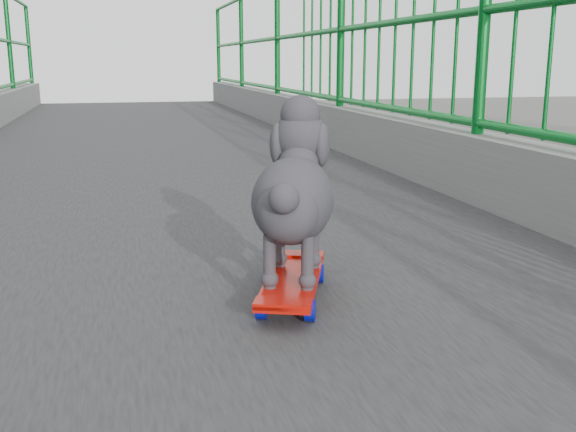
# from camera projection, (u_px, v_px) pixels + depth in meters

# --- Properties ---
(skateboard) EXTENTS (0.30, 0.49, 0.06)m
(skateboard) POSITION_uv_depth(u_px,v_px,m) (293.00, 282.00, 1.82)
(skateboard) COLOR red
(skateboard) RESTS_ON footbridge
(poodle) EXTENTS (0.32, 0.49, 0.43)m
(poodle) POSITION_uv_depth(u_px,v_px,m) (294.00, 191.00, 1.79)
(poodle) COLOR #312E34
(poodle) RESTS_ON skateboard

